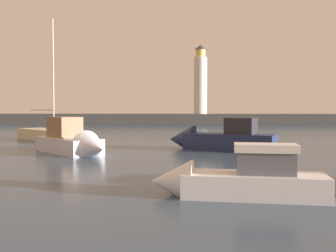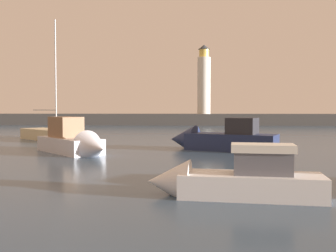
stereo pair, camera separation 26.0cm
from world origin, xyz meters
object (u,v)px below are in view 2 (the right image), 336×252
at_px(lighthouse, 204,81).
at_px(motorboat_0, 226,180).
at_px(sailboat_moored, 52,134).
at_px(motorboat_1, 77,142).
at_px(motorboat_3, 217,139).

relative_size(lighthouse, motorboat_0, 2.05).
relative_size(motorboat_0, sailboat_moored, 0.54).
height_order(motorboat_0, motorboat_1, motorboat_1).
distance_m(motorboat_3, sailboat_moored, 16.39).
relative_size(motorboat_1, sailboat_moored, 0.61).
xyz_separation_m(lighthouse, motorboat_0, (-1.44, -55.82, -7.10)).
relative_size(motorboat_0, motorboat_1, 0.89).
distance_m(motorboat_0, motorboat_1, 14.35).
height_order(motorboat_1, sailboat_moored, sailboat_moored).
relative_size(motorboat_3, sailboat_moored, 0.73).
relative_size(lighthouse, motorboat_1, 1.83).
bearing_deg(motorboat_1, sailboat_moored, 116.75).
height_order(lighthouse, sailboat_moored, lighthouse).
xyz_separation_m(motorboat_0, motorboat_3, (0.76, 14.60, 0.20)).
height_order(motorboat_0, sailboat_moored, sailboat_moored).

